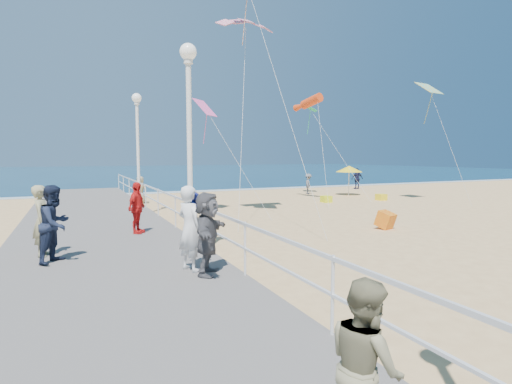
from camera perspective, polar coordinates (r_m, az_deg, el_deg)
name	(u,v)px	position (r m, az deg, el deg)	size (l,w,h in m)	color
ground	(351,243)	(13.47, 13.45, -7.09)	(160.00, 160.00, 0.00)	#E0B675
ocean	(122,172)	(75.81, -18.57, 2.75)	(160.00, 90.00, 0.05)	#0C304C
surf_line	(187,192)	(32.01, -9.86, 0.06)	(160.00, 1.20, 0.04)	white
boardwalk	(106,263)	(10.67, -20.60, -9.41)	(5.00, 44.00, 0.40)	slate
railing	(201,214)	(10.90, -7.81, -3.19)	(0.05, 42.00, 0.55)	white
lamp_post_mid	(189,124)	(10.73, -9.52, 9.57)	(0.44, 0.44, 5.32)	white
lamp_post_far	(138,138)	(19.54, -16.55, 7.39)	(0.44, 0.44, 5.32)	white
woman_holding_toddler	(190,228)	(8.55, -9.44, -5.14)	(0.66, 0.43, 1.81)	white
toddler_held	(194,211)	(8.67, -8.78, -2.65)	(0.39, 0.31, 0.81)	#3443C4
spectator_1	(366,366)	(3.64, 15.38, -22.79)	(0.71, 0.55, 1.45)	gray
spectator_3	(137,208)	(13.02, -16.67, -2.18)	(0.95, 0.39, 1.62)	red
spectator_5	(207,233)	(8.22, -6.97, -5.89)	(1.58, 0.50, 1.70)	#525155
spectator_6	(42,221)	(10.97, -28.23, -3.63)	(0.63, 0.41, 1.73)	#958F67
spectator_7	(55,224)	(10.19, -26.78, -4.07)	(0.86, 0.67, 1.77)	#182036
beach_walker_a	(309,184)	(30.03, 7.51, 1.17)	(0.99, 0.57, 1.53)	#595A5E
beach_walker_b	(357,179)	(35.38, 14.25, 1.86)	(1.05, 0.44, 1.79)	#1B1D3B
beach_walker_c	(140,190)	(24.73, -16.21, 0.30)	(0.80, 0.52, 1.64)	#9A8D6B
box_kite	(385,221)	(16.27, 18.00, -4.02)	(0.55, 0.55, 0.60)	red
beach_umbrella	(349,169)	(29.40, 13.15, 3.23)	(1.90, 1.90, 2.14)	white
beach_chair_left	(326,199)	(24.80, 10.00, -1.01)	(0.55, 0.55, 0.40)	yellow
beach_chair_right	(381,197)	(26.83, 17.45, -0.71)	(0.55, 0.55, 0.40)	yellow
kite_parafoil	(246,21)	(19.48, -1.46, 23.23)	(2.61, 0.90, 0.30)	#D41953
kite_windsock	(312,101)	(25.49, 7.96, 12.73)	(0.56, 0.56, 2.52)	red
kite_diamond_pink	(205,108)	(19.84, -7.30, 11.87)	(1.12, 1.12, 0.02)	#FF5DB1
kite_diamond_multi	(429,88)	(26.90, 23.48, 13.45)	(1.36, 1.36, 0.02)	#1CC3EF
kite_diamond_green	(309,108)	(29.41, 7.58, 11.85)	(1.18, 1.18, 0.02)	#2AC464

